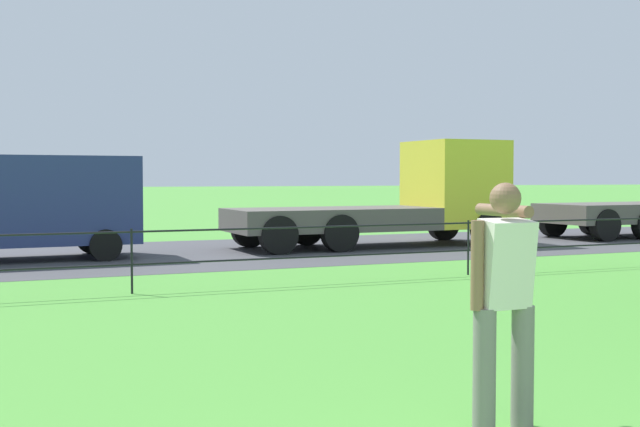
{
  "coord_description": "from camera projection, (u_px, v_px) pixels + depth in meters",
  "views": [
    {
      "loc": [
        -2.13,
        -1.84,
        1.78
      ],
      "look_at": [
        1.48,
        6.65,
        1.36
      ],
      "focal_mm": 45.04,
      "sensor_mm": 36.0,
      "label": 1
    }
  ],
  "objects": [
    {
      "name": "flatbed_truck_center",
      "position": [
        407.0,
        199.0,
        20.99
      ],
      "size": [
        7.32,
        2.47,
        2.75
      ],
      "color": "yellow",
      "rests_on": "ground"
    },
    {
      "name": "person_thrower",
      "position": [
        503.0,
        296.0,
        5.62
      ],
      "size": [
        0.53,
        0.76,
        1.75
      ],
      "color": "slate",
      "rests_on": "ground"
    },
    {
      "name": "street_strip",
      "position": [
        85.0,
        257.0,
        17.78
      ],
      "size": [
        80.0,
        7.51,
        0.01
      ],
      "primitive_type": "cube",
      "color": "#424247",
      "rests_on": "ground"
    },
    {
      "name": "panel_van_far_left",
      "position": [
        17.0,
        201.0,
        17.14
      ],
      "size": [
        5.05,
        2.2,
        2.24
      ],
      "color": "navy",
      "rests_on": "ground"
    },
    {
      "name": "park_fence",
      "position": [
        132.0,
        250.0,
        12.24
      ],
      "size": [
        36.46,
        0.04,
        1.0
      ],
      "color": "black",
      "rests_on": "ground"
    }
  ]
}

